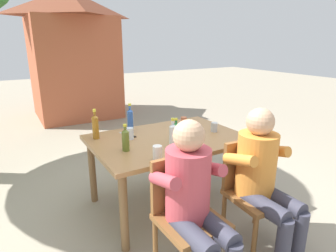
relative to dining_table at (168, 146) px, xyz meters
name	(u,v)px	position (x,y,z in m)	size (l,w,h in m)	color
ground_plane	(168,203)	(0.00, 0.00, -0.66)	(24.00, 24.00, 0.00)	gray
dining_table	(168,146)	(0.00, 0.00, 0.00)	(1.50, 1.04, 0.74)	#A37547
chair_near_right	(252,186)	(0.34, -0.82, -0.17)	(0.47, 0.47, 0.87)	brown
chair_near_left	(185,209)	(-0.34, -0.82, -0.17)	(0.45, 0.45, 0.87)	brown
person_in_white_shirt	(263,174)	(0.34, -0.93, 0.00)	(0.47, 0.61, 1.18)	orange
person_in_plaid_shirt	(194,196)	(-0.34, -0.93, 0.00)	(0.47, 0.61, 1.18)	#B7424C
bottle_amber	(95,126)	(-0.63, 0.33, 0.22)	(0.06, 0.06, 0.30)	#996019
bottle_green	(176,131)	(0.02, -0.12, 0.19)	(0.06, 0.06, 0.23)	#287A38
bottle_olive	(126,139)	(-0.50, -0.12, 0.19)	(0.06, 0.06, 0.24)	#566623
bottle_clear	(173,135)	(-0.10, -0.25, 0.21)	(0.06, 0.06, 0.27)	white
bottle_blue	(130,120)	(-0.24, 0.38, 0.22)	(0.06, 0.06, 0.30)	#2D56A3
cup_white	(157,153)	(-0.35, -0.44, 0.15)	(0.08, 0.08, 0.12)	white
cup_steel	(214,127)	(0.52, -0.08, 0.14)	(0.07, 0.07, 0.10)	#B2B7BC
cup_glass	(130,134)	(-0.35, 0.14, 0.14)	(0.07, 0.07, 0.12)	silver
cup_terracotta	(184,121)	(0.39, 0.31, 0.13)	(0.07, 0.07, 0.09)	#BC6B47
table_knife	(129,135)	(-0.31, 0.26, 0.09)	(0.10, 0.23, 0.01)	silver
backpack_by_near_side	(239,159)	(1.12, 0.11, -0.43)	(0.32, 0.21, 0.47)	#2D4784
brick_kiosk	(73,52)	(0.10, 4.33, 0.77)	(1.96, 1.85, 2.71)	#B25638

